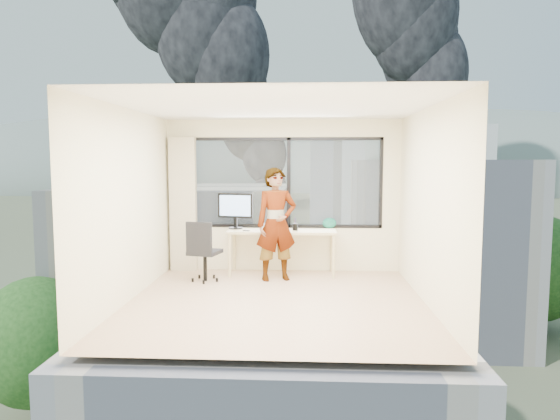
# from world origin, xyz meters

# --- Properties ---
(floor) EXTENTS (4.00, 4.00, 0.01)m
(floor) POSITION_xyz_m (0.00, 0.00, 0.00)
(floor) COLOR tan
(floor) RESTS_ON ground
(ceiling) EXTENTS (4.00, 4.00, 0.01)m
(ceiling) POSITION_xyz_m (0.00, 0.00, 2.60)
(ceiling) COLOR white
(ceiling) RESTS_ON ground
(wall_front) EXTENTS (4.00, 0.01, 2.60)m
(wall_front) POSITION_xyz_m (0.00, -2.00, 1.30)
(wall_front) COLOR beige
(wall_front) RESTS_ON ground
(wall_left) EXTENTS (0.01, 4.00, 2.60)m
(wall_left) POSITION_xyz_m (-2.00, 0.00, 1.30)
(wall_left) COLOR beige
(wall_left) RESTS_ON ground
(wall_right) EXTENTS (0.01, 4.00, 2.60)m
(wall_right) POSITION_xyz_m (2.00, 0.00, 1.30)
(wall_right) COLOR beige
(wall_right) RESTS_ON ground
(window_wall) EXTENTS (3.30, 0.16, 1.55)m
(window_wall) POSITION_xyz_m (0.05, 2.00, 1.52)
(window_wall) COLOR black
(window_wall) RESTS_ON ground
(curtain) EXTENTS (0.45, 0.14, 2.30)m
(curtain) POSITION_xyz_m (-1.72, 1.88, 1.15)
(curtain) COLOR beige
(curtain) RESTS_ON floor
(desk) EXTENTS (1.80, 0.60, 0.75)m
(desk) POSITION_xyz_m (0.00, 1.66, 0.38)
(desk) COLOR beige
(desk) RESTS_ON floor
(chair) EXTENTS (0.61, 0.61, 0.98)m
(chair) POSITION_xyz_m (-1.20, 1.11, 0.49)
(chair) COLOR black
(chair) RESTS_ON floor
(person) EXTENTS (0.76, 0.61, 1.80)m
(person) POSITION_xyz_m (-0.07, 1.26, 0.90)
(person) COLOR #2D2D33
(person) RESTS_ON floor
(monitor) EXTENTS (0.63, 0.25, 0.61)m
(monitor) POSITION_xyz_m (-0.80, 1.78, 1.06)
(monitor) COLOR black
(monitor) RESTS_ON desk
(game_console) EXTENTS (0.35, 0.30, 0.08)m
(game_console) POSITION_xyz_m (-0.20, 1.85, 0.79)
(game_console) COLOR white
(game_console) RESTS_ON desk
(laptop) EXTENTS (0.35, 0.37, 0.21)m
(laptop) POSITION_xyz_m (-0.06, 1.62, 0.85)
(laptop) COLOR black
(laptop) RESTS_ON desk
(cellphone) EXTENTS (0.12, 0.07, 0.01)m
(cellphone) POSITION_xyz_m (-0.58, 1.51, 0.76)
(cellphone) COLOR black
(cellphone) RESTS_ON desk
(pen_cup) EXTENTS (0.10, 0.10, 0.11)m
(pen_cup) POSITION_xyz_m (0.22, 1.63, 0.81)
(pen_cup) COLOR black
(pen_cup) RESTS_ON desk
(handbag) EXTENTS (0.26, 0.18, 0.18)m
(handbag) POSITION_xyz_m (0.80, 1.91, 0.84)
(handbag) COLOR #0E5449
(handbag) RESTS_ON desk
(exterior_ground) EXTENTS (400.00, 400.00, 0.04)m
(exterior_ground) POSITION_xyz_m (0.00, 120.00, -14.00)
(exterior_ground) COLOR #515B3D
(exterior_ground) RESTS_ON ground
(near_bldg_a) EXTENTS (16.00, 12.00, 14.00)m
(near_bldg_a) POSITION_xyz_m (-9.00, 30.00, -7.00)
(near_bldg_a) COLOR beige
(near_bldg_a) RESTS_ON exterior_ground
(near_bldg_b) EXTENTS (14.00, 13.00, 16.00)m
(near_bldg_b) POSITION_xyz_m (12.00, 38.00, -6.00)
(near_bldg_b) COLOR white
(near_bldg_b) RESTS_ON exterior_ground
(far_tower_a) EXTENTS (14.00, 14.00, 28.00)m
(far_tower_a) POSITION_xyz_m (-35.00, 95.00, 0.00)
(far_tower_a) COLOR silver
(far_tower_a) RESTS_ON exterior_ground
(far_tower_b) EXTENTS (13.00, 13.00, 30.00)m
(far_tower_b) POSITION_xyz_m (8.00, 120.00, 1.00)
(far_tower_b) COLOR silver
(far_tower_b) RESTS_ON exterior_ground
(far_tower_c) EXTENTS (15.00, 15.00, 26.00)m
(far_tower_c) POSITION_xyz_m (45.00, 140.00, -1.00)
(far_tower_c) COLOR silver
(far_tower_c) RESTS_ON exterior_ground
(far_tower_d) EXTENTS (16.00, 14.00, 22.00)m
(far_tower_d) POSITION_xyz_m (-60.00, 150.00, -3.00)
(far_tower_d) COLOR silver
(far_tower_d) RESTS_ON exterior_ground
(hill_a) EXTENTS (288.00, 216.00, 90.00)m
(hill_a) POSITION_xyz_m (-120.00, 320.00, -14.00)
(hill_a) COLOR slate
(hill_a) RESTS_ON exterior_ground
(hill_b) EXTENTS (300.00, 220.00, 96.00)m
(hill_b) POSITION_xyz_m (100.00, 320.00, -14.00)
(hill_b) COLOR slate
(hill_b) RESTS_ON exterior_ground
(tree_a) EXTENTS (7.00, 7.00, 8.00)m
(tree_a) POSITION_xyz_m (-16.00, 22.00, -10.00)
(tree_a) COLOR #1B4416
(tree_a) RESTS_ON exterior_ground
(tree_b) EXTENTS (7.60, 7.60, 9.00)m
(tree_b) POSITION_xyz_m (4.00, 18.00, -9.50)
(tree_b) COLOR #1B4416
(tree_b) RESTS_ON exterior_ground
(tree_c) EXTENTS (8.40, 8.40, 10.00)m
(tree_c) POSITION_xyz_m (22.00, 40.00, -9.00)
(tree_c) COLOR #1B4416
(tree_c) RESTS_ON exterior_ground
(smoke_plume_a) EXTENTS (40.00, 24.00, 90.00)m
(smoke_plume_a) POSITION_xyz_m (-10.00, 150.00, 39.00)
(smoke_plume_a) COLOR black
(smoke_plume_a) RESTS_ON exterior_ground
(smoke_plume_b) EXTENTS (30.00, 18.00, 70.00)m
(smoke_plume_b) POSITION_xyz_m (55.00, 170.00, 27.00)
(smoke_plume_b) COLOR black
(smoke_plume_b) RESTS_ON exterior_ground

